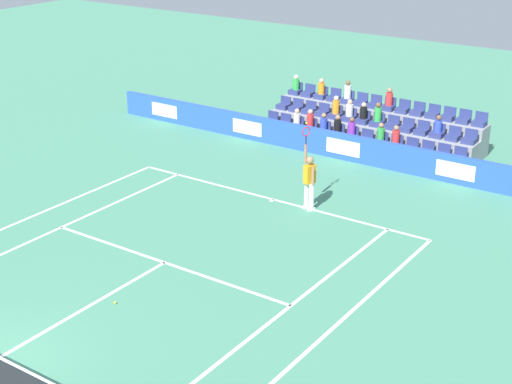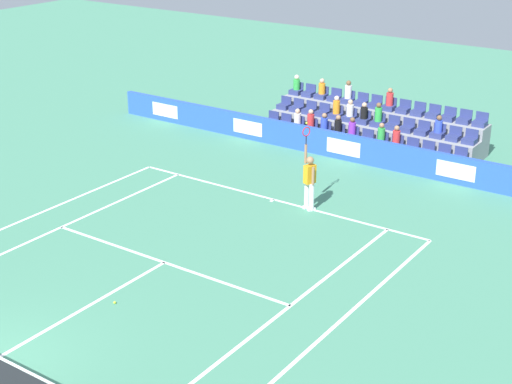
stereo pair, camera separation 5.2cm
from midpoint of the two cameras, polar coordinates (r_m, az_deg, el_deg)
name	(u,v)px [view 1 (the left image)]	position (r m, az deg, el deg)	size (l,w,h in m)	color
line_baseline	(274,200)	(25.66, 1.26, -0.55)	(10.97, 0.10, 0.01)	white
line_service	(165,262)	(21.69, -6.78, -5.14)	(8.23, 0.10, 0.01)	white
line_centre_service	(79,312)	(19.73, -12.93, -8.56)	(0.10, 6.40, 0.01)	white
line_singles_sideline_left	(50,232)	(24.11, -14.91, -2.88)	(0.10, 11.89, 0.01)	white
line_singles_sideline_right	(281,313)	(19.19, 1.76, -8.88)	(0.10, 11.89, 0.01)	white
line_doubles_sideline_left	(20,222)	(25.10, -16.98, -2.10)	(0.10, 11.89, 0.01)	white
line_doubles_sideline_right	(330,331)	(18.59, 5.36, -10.08)	(0.10, 11.89, 0.01)	white
line_centre_mark	(272,200)	(25.58, 1.13, -0.62)	(0.10, 0.20, 0.01)	white
sponsor_barrier	(344,147)	(29.36, 6.44, 3.32)	(21.90, 0.22, 1.01)	blue
tennis_player	(309,180)	(24.62, 3.86, 0.88)	(0.51, 0.43, 2.85)	white
stadium_stand	(372,130)	(31.32, 8.42, 4.52)	(8.68, 2.85, 2.20)	gray
loose_tennis_ball	(115,303)	(19.88, -10.35, -7.97)	(0.07, 0.07, 0.07)	#D1E533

